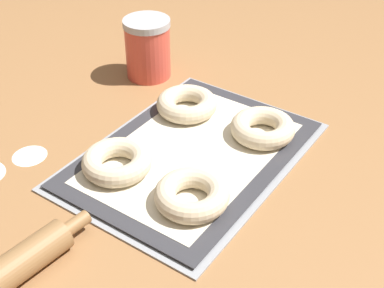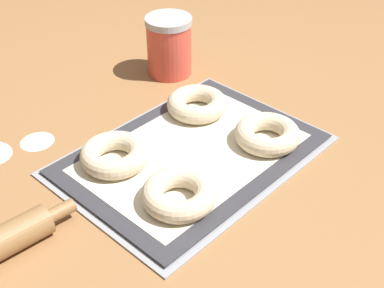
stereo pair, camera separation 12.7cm
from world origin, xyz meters
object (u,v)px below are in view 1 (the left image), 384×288
Objects in this scene: bagel_back_left at (117,162)px; flour_canister at (148,48)px; bagel_front_left at (192,195)px; bagel_back_right at (187,104)px; bagel_front_right at (263,128)px; baking_tray at (192,155)px.

flour_canister reaches higher than bagel_back_left.
bagel_front_left and bagel_back_right have the same top height.
bagel_front_right is 1.00× the size of bagel_back_right.
flour_canister reaches higher than bagel_front_left.
baking_tray is 3.83× the size of bagel_back_left.
bagel_back_left is at bearing 146.37° from baking_tray.
bagel_front_right reaches higher than baking_tray.
bagel_front_left is at bearing -145.49° from baking_tray.
bagel_back_right is (0.24, 0.18, 0.00)m from bagel_front_left.
bagel_back_left is 0.91× the size of flour_canister.
bagel_back_right is at bearing -118.04° from flour_canister.
bagel_front_left is 1.00× the size of bagel_back_right.
bagel_front_right is at bearing -0.65° from bagel_front_left.
bagel_front_left is 0.91× the size of flour_canister.
bagel_front_right and bagel_back_right have the same top height.
bagel_back_right is at bearing 94.25° from bagel_front_right.
flour_canister is (0.34, 0.19, 0.04)m from bagel_back_left.
flour_canister reaches higher than baking_tray.
baking_tray is 0.15m from bagel_back_right.
bagel_back_left is at bearing 146.10° from bagel_front_right.
bagel_front_right is 0.31m from bagel_back_left.
bagel_front_left is 0.17m from bagel_back_left.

